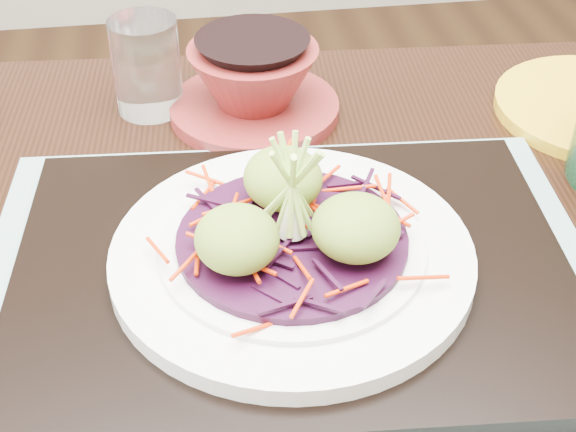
{
  "coord_description": "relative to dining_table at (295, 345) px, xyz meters",
  "views": [
    {
      "loc": [
        -0.07,
        -0.53,
        1.13
      ],
      "look_at": [
        -0.0,
        -0.06,
        0.75
      ],
      "focal_mm": 50.0,
      "sensor_mm": 36.0,
      "label": 1
    }
  ],
  "objects": [
    {
      "name": "terracotta_bowl_set",
      "position": [
        -0.0,
        0.24,
        0.13
      ],
      "size": [
        0.2,
        0.2,
        0.07
      ],
      "rotation": [
        0.0,
        0.0,
        -0.16
      ],
      "color": "maroon",
      "rests_on": "dining_table"
    },
    {
      "name": "scallion_garnish",
      "position": [
        -0.01,
        -0.02,
        0.18
      ],
      "size": [
        0.06,
        0.06,
        0.09
      ],
      "primitive_type": null,
      "color": "#A5D153",
      "rests_on": "cabbage_bed"
    },
    {
      "name": "guacamole_scoops",
      "position": [
        -0.01,
        -0.02,
        0.16
      ],
      "size": [
        0.15,
        0.13,
        0.05
      ],
      "color": "olive",
      "rests_on": "cabbage_bed"
    },
    {
      "name": "white_plate",
      "position": [
        -0.01,
        -0.02,
        0.12
      ],
      "size": [
        0.27,
        0.27,
        0.02
      ],
      "color": "white",
      "rests_on": "serving_tray"
    },
    {
      "name": "placemat",
      "position": [
        -0.01,
        -0.02,
        0.09
      ],
      "size": [
        0.51,
        0.41,
        0.0
      ],
      "primitive_type": "cube",
      "rotation": [
        0.0,
        0.0,
        -0.08
      ],
      "color": "gray",
      "rests_on": "dining_table"
    },
    {
      "name": "carrot_julienne",
      "position": [
        -0.01,
        -0.02,
        0.15
      ],
      "size": [
        0.21,
        0.21,
        0.01
      ],
      "primitive_type": null,
      "color": "red",
      "rests_on": "cabbage_bed"
    },
    {
      "name": "serving_tray",
      "position": [
        -0.01,
        -0.02,
        0.11
      ],
      "size": [
        0.44,
        0.35,
        0.02
      ],
      "primitive_type": "cube",
      "rotation": [
        0.0,
        0.0,
        -0.08
      ],
      "color": "black",
      "rests_on": "placemat"
    },
    {
      "name": "cabbage_bed",
      "position": [
        -0.01,
        -0.02,
        0.14
      ],
      "size": [
        0.17,
        0.17,
        0.01
      ],
      "primitive_type": "cylinder",
      "color": "#2E0926",
      "rests_on": "white_plate"
    },
    {
      "name": "water_glass",
      "position": [
        -0.11,
        0.27,
        0.14
      ],
      "size": [
        0.09,
        0.09,
        0.1
      ],
      "primitive_type": "cylinder",
      "rotation": [
        0.0,
        0.0,
        -0.46
      ],
      "color": "white",
      "rests_on": "dining_table"
    },
    {
      "name": "dining_table",
      "position": [
        0.0,
        0.0,
        0.0
      ],
      "size": [
        1.17,
        0.83,
        0.7
      ],
      "rotation": [
        0.0,
        0.0,
        -0.07
      ],
      "color": "black",
      "rests_on": "ground"
    }
  ]
}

